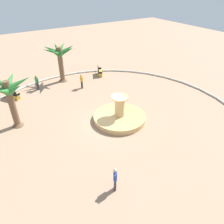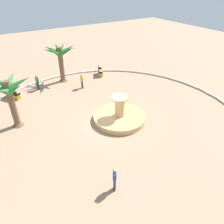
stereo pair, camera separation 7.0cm
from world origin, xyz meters
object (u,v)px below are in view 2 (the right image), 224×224
(fountain, at_px, (119,117))
(person_cyclist_photo, at_px, (82,81))
(palm_tree_by_curb, at_px, (9,93))
(person_pedestrian_stroll, at_px, (115,178))
(palm_tree_near_fountain, at_px, (60,56))
(bench_north, at_px, (13,96))
(person_cyclist_helmet, at_px, (37,82))
(bench_southeast, at_px, (100,72))

(fountain, xyz_separation_m, person_cyclist_photo, (0.04, -7.42, 0.58))
(fountain, height_order, palm_tree_by_curb, palm_tree_by_curb)
(fountain, height_order, person_pedestrian_stroll, fountain)
(person_cyclist_photo, bearing_deg, palm_tree_near_fountain, -69.50)
(person_cyclist_photo, bearing_deg, person_pedestrian_stroll, 72.46)
(bench_north, bearing_deg, person_cyclist_helmet, -165.54)
(fountain, distance_m, bench_north, 11.38)
(palm_tree_near_fountain, bearing_deg, person_cyclist_photo, 110.50)
(palm_tree_by_curb, distance_m, person_pedestrian_stroll, 10.48)
(palm_tree_by_curb, bearing_deg, bench_southeast, -152.57)
(bench_north, height_order, person_cyclist_helmet, person_cyclist_helmet)
(bench_north, bearing_deg, fountain, 128.45)
(fountain, xyz_separation_m, palm_tree_near_fountain, (1.15, -10.40, 2.74))
(fountain, bearing_deg, bench_north, -51.55)
(bench_north, height_order, bench_southeast, same)
(bench_southeast, distance_m, person_pedestrian_stroll, 17.29)
(bench_southeast, height_order, person_pedestrian_stroll, person_pedestrian_stroll)
(fountain, height_order, person_cyclist_helmet, fountain)
(fountain, height_order, bench_southeast, fountain)
(palm_tree_by_curb, xyz_separation_m, person_pedestrian_stroll, (-3.43, 9.68, -2.07))
(bench_southeast, bearing_deg, person_cyclist_helmet, -0.20)
(fountain, xyz_separation_m, palm_tree_by_curb, (7.67, -3.82, 2.70))
(palm_tree_near_fountain, distance_m, person_pedestrian_stroll, 16.69)
(palm_tree_near_fountain, relative_size, bench_southeast, 2.58)
(bench_north, xyz_separation_m, bench_southeast, (-10.55, -0.69, 0.00))
(fountain, distance_m, palm_tree_near_fountain, 10.82)
(palm_tree_near_fountain, height_order, palm_tree_by_curb, palm_tree_by_curb)
(bench_southeast, relative_size, person_pedestrian_stroll, 0.98)
(person_cyclist_helmet, relative_size, person_pedestrian_stroll, 0.99)
(palm_tree_near_fountain, xyz_separation_m, person_cyclist_photo, (-1.11, 2.98, -2.16))
(person_pedestrian_stroll, bearing_deg, fountain, -125.86)
(fountain, height_order, palm_tree_near_fountain, palm_tree_near_fountain)
(person_pedestrian_stroll, bearing_deg, palm_tree_near_fountain, -100.74)
(palm_tree_near_fountain, bearing_deg, palm_tree_by_curb, 45.30)
(palm_tree_near_fountain, height_order, bench_north, palm_tree_near_fountain)
(fountain, relative_size, person_cyclist_photo, 2.80)
(bench_southeast, bearing_deg, person_pedestrian_stroll, 63.49)
(palm_tree_near_fountain, distance_m, person_cyclist_photo, 3.85)
(person_cyclist_photo, distance_m, person_pedestrian_stroll, 13.93)
(palm_tree_by_curb, relative_size, person_cyclist_photo, 2.68)
(palm_tree_near_fountain, distance_m, palm_tree_by_curb, 9.26)
(person_pedestrian_stroll, bearing_deg, bench_southeast, -116.51)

